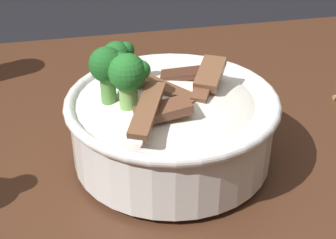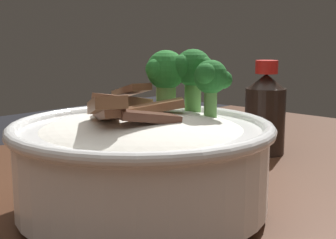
# 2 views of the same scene
# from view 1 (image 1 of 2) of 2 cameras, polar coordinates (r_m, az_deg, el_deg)

# --- Properties ---
(dining_table) EXTENTS (1.36, 0.77, 0.79)m
(dining_table) POSITION_cam_1_polar(r_m,az_deg,el_deg) (0.68, 5.43, -9.67)
(dining_table) COLOR #472819
(dining_table) RESTS_ON ground
(rice_bowl) EXTENTS (0.24, 0.24, 0.15)m
(rice_bowl) POSITION_cam_1_polar(r_m,az_deg,el_deg) (0.55, 0.31, 0.15)
(rice_bowl) COLOR white
(rice_bowl) RESTS_ON dining_table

